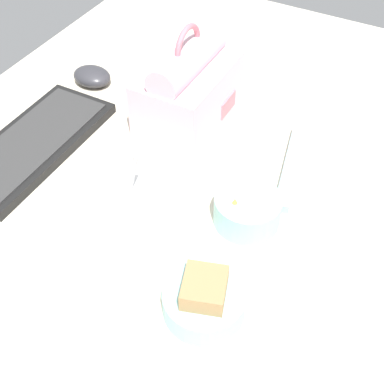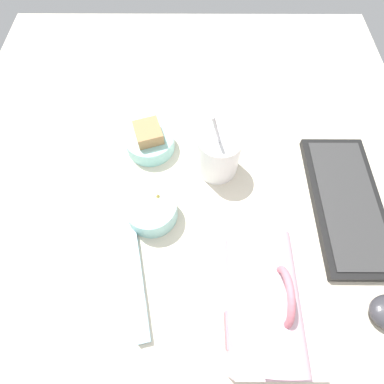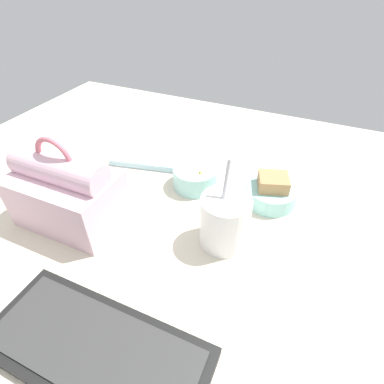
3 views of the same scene
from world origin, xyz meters
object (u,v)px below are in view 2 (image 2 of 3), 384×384
lunch_bag (269,305)px  bento_bowl_sandwich (150,141)px  soup_cup (218,154)px  keyboard (346,203)px  bento_bowl_snacks (152,207)px  chopstick_case (137,283)px

lunch_bag → bento_bowl_sandwich: (-36.08, -22.11, -4.41)cm
lunch_bag → soup_cup: lunch_bag is taller
keyboard → soup_cup: soup_cup is taller
keyboard → bento_bowl_snacks: bento_bowl_snacks is taller
soup_cup → chopstick_case: soup_cup is taller
keyboard → bento_bowl_sandwich: bento_bowl_sandwich is taller
lunch_bag → soup_cup: bearing=-167.4°
keyboard → chopstick_case: (16.58, -42.64, -0.22)cm
keyboard → lunch_bag: 29.77cm
keyboard → bento_bowl_sandwich: size_ratio=2.86×
chopstick_case → lunch_bag: bearing=78.6°
soup_cup → bento_bowl_snacks: soup_cup is taller
lunch_bag → soup_cup: 31.20cm
soup_cup → bento_bowl_sandwich: 16.58cm
keyboard → soup_cup: size_ratio=1.84×
bento_bowl_sandwich → bento_bowl_snacks: (16.95, 1.64, 0.12)cm
soup_cup → bento_bowl_sandwich: soup_cup is taller
lunch_bag → bento_bowl_sandwich: size_ratio=1.80×
bento_bowl_sandwich → chopstick_case: size_ratio=0.55×
bento_bowl_sandwich → chopstick_case: (31.53, -0.41, -1.73)cm
soup_cup → bento_bowl_sandwich: size_ratio=1.56×
bento_bowl_sandwich → chopstick_case: bento_bowl_sandwich is taller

